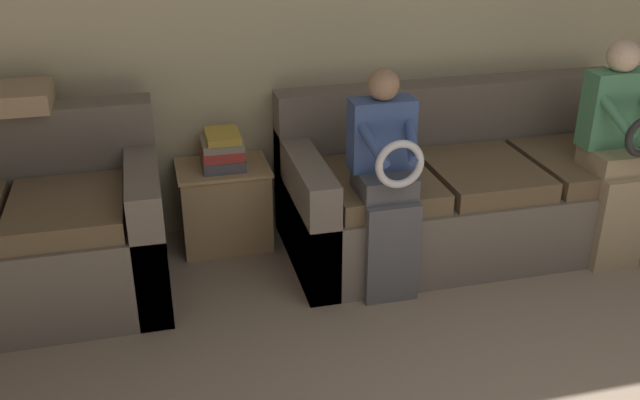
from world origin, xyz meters
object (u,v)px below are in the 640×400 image
(child_left_seated, at_px, (386,178))
(throw_pillow, at_px, (13,97))
(couch_main, at_px, (469,190))
(book_stack, at_px, (222,150))
(couch_side, at_px, (15,238))
(side_shelf, at_px, (225,204))
(child_right_seated, at_px, (618,147))

(child_left_seated, height_order, throw_pillow, child_left_seated)
(couch_main, height_order, throw_pillow, throw_pillow)
(child_left_seated, xyz_separation_m, book_stack, (-0.72, 0.67, -0.04))
(throw_pillow, bearing_deg, book_stack, 1.36)
(couch_side, relative_size, book_stack, 5.33)
(book_stack, bearing_deg, child_left_seated, -43.08)
(side_shelf, bearing_deg, child_right_seated, -18.24)
(couch_side, xyz_separation_m, child_right_seated, (3.07, -0.34, 0.32))
(side_shelf, bearing_deg, throw_pillow, -178.81)
(couch_main, bearing_deg, child_right_seated, -30.43)
(couch_main, relative_size, child_right_seated, 1.75)
(book_stack, relative_size, throw_pillow, 0.73)
(child_left_seated, xyz_separation_m, throw_pillow, (-1.73, 0.65, 0.34))
(child_left_seated, relative_size, side_shelf, 2.21)
(child_left_seated, bearing_deg, throw_pillow, 159.50)
(child_right_seated, bearing_deg, couch_main, 149.57)
(couch_side, xyz_separation_m, child_left_seated, (1.79, -0.35, 0.28))
(couch_main, xyz_separation_m, side_shelf, (-1.36, 0.28, -0.06))
(couch_side, height_order, book_stack, couch_side)
(couch_side, height_order, side_shelf, couch_side)
(couch_main, xyz_separation_m, throw_pillow, (-2.37, 0.26, 0.64))
(throw_pillow, bearing_deg, couch_side, -100.93)
(side_shelf, height_order, book_stack, book_stack)
(child_right_seated, relative_size, side_shelf, 2.34)
(child_right_seated, bearing_deg, book_stack, 161.63)
(couch_main, height_order, child_left_seated, child_left_seated)
(child_right_seated, xyz_separation_m, throw_pillow, (-3.01, 0.64, 0.31))
(couch_side, relative_size, child_left_seated, 1.27)
(throw_pillow, bearing_deg, side_shelf, 1.19)
(couch_side, relative_size, child_right_seated, 1.20)
(couch_main, xyz_separation_m, child_right_seated, (0.64, -0.38, 0.34))
(couch_main, relative_size, throw_pillow, 5.67)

